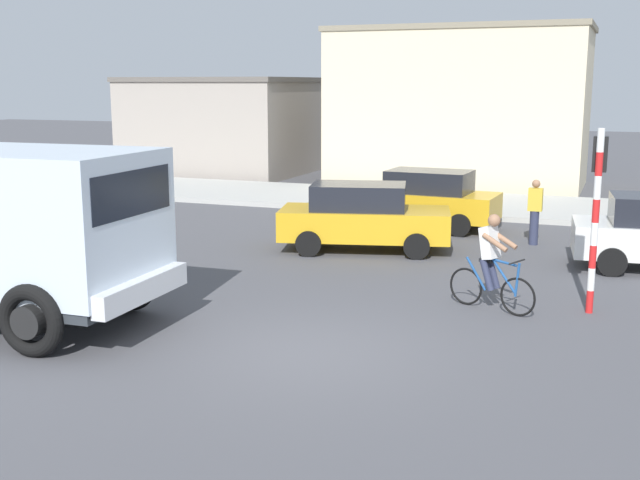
% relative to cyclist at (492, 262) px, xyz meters
% --- Properties ---
extents(ground_plane, '(120.00, 120.00, 0.00)m').
position_rel_cyclist_xyz_m(ground_plane, '(-2.24, -3.30, -0.86)').
color(ground_plane, '#4C4C51').
extents(sidewalk_far, '(80.00, 5.00, 0.16)m').
position_rel_cyclist_xyz_m(sidewalk_far, '(-2.24, 11.74, -0.78)').
color(sidewalk_far, '#ADADA8').
rests_on(sidewalk_far, ground).
extents(cyclist, '(1.61, 0.77, 1.72)m').
position_rel_cyclist_xyz_m(cyclist, '(0.00, 0.00, 0.00)').
color(cyclist, black).
rests_on(cyclist, ground).
extents(traffic_light_pole, '(0.24, 0.43, 3.20)m').
position_rel_cyclist_xyz_m(traffic_light_pole, '(1.64, 0.54, 1.20)').
color(traffic_light_pole, red).
rests_on(traffic_light_pole, ground).
extents(car_white_mid, '(4.30, 2.64, 1.60)m').
position_rel_cyclist_xyz_m(car_white_mid, '(-3.69, 4.05, -0.05)').
color(car_white_mid, gold).
rests_on(car_white_mid, ground).
extents(car_far_side, '(4.08, 2.04, 1.60)m').
position_rel_cyclist_xyz_m(car_far_side, '(-3.03, 7.50, -0.05)').
color(car_far_side, gold).
rests_on(car_far_side, ground).
extents(pedestrian_near_kerb, '(0.34, 0.22, 1.62)m').
position_rel_cyclist_xyz_m(pedestrian_near_kerb, '(0.04, 6.21, -0.02)').
color(pedestrian_near_kerb, '#2D334C').
rests_on(pedestrian_near_kerb, ground).
extents(building_corner_left, '(7.41, 7.24, 4.18)m').
position_rel_cyclist_xyz_m(building_corner_left, '(-14.74, 18.21, 1.23)').
color(building_corner_left, '#9E9389').
rests_on(building_corner_left, ground).
extents(building_mid_block, '(9.75, 5.22, 6.05)m').
position_rel_cyclist_xyz_m(building_mid_block, '(-4.20, 17.51, 2.16)').
color(building_mid_block, beige).
rests_on(building_mid_block, ground).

